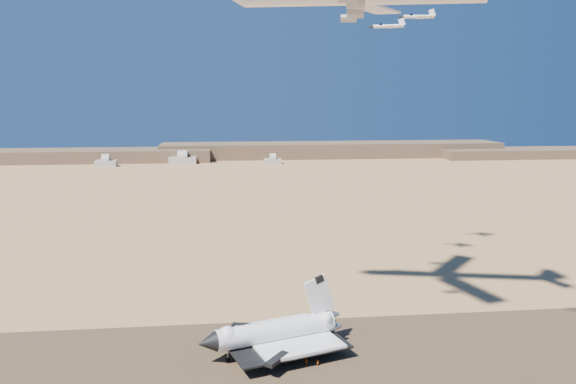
{
  "coord_description": "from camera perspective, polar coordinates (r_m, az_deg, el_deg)",
  "views": [
    {
      "loc": [
        -12.44,
        -147.31,
        71.19
      ],
      "look_at": [
        4.95,
        8.0,
        45.32
      ],
      "focal_mm": 35.0,
      "sensor_mm": 36.0,
      "label": 1
    }
  ],
  "objects": [
    {
      "name": "chase_jet_d",
      "position": [
        226.02,
        10.08,
        16.27
      ],
      "size": [
        14.11,
        8.31,
        3.62
      ],
      "rotation": [
        0.0,
        0.0,
        -0.35
      ],
      "color": "white"
    },
    {
      "name": "shuttle",
      "position": [
        163.88,
        -1.39,
        -14.17
      ],
      "size": [
        43.25,
        34.47,
        21.08
      ],
      "rotation": [
        0.0,
        0.0,
        0.31
      ],
      "color": "white",
      "rests_on": "runway"
    },
    {
      "name": "chase_jet_e",
      "position": [
        248.51,
        13.06,
        16.98
      ],
      "size": [
        15.75,
        8.78,
        3.94
      ],
      "rotation": [
        0.0,
        0.0,
        -0.15
      ],
      "color": "white"
    },
    {
      "name": "ground",
      "position": [
        164.08,
        -1.47,
        -16.32
      ],
      "size": [
        1200.0,
        1200.0,
        0.0
      ],
      "primitive_type": "plane",
      "color": "#B3834F",
      "rests_on": "ground"
    },
    {
      "name": "hangars",
      "position": [
        631.36,
        -11.05,
        3.19
      ],
      "size": [
        200.5,
        29.5,
        30.0
      ],
      "color": "#B7B4A2",
      "rests_on": "ground"
    },
    {
      "name": "runway",
      "position": [
        164.07,
        -1.47,
        -16.31
      ],
      "size": [
        600.0,
        50.0,
        0.06
      ],
      "primitive_type": "cube",
      "color": "#4A3825",
      "rests_on": "ground"
    },
    {
      "name": "crew_c",
      "position": [
        158.59,
        1.88,
        -16.87
      ],
      "size": [
        1.22,
        0.85,
        1.89
      ],
      "primitive_type": "imported",
      "rotation": [
        0.0,
        0.0,
        2.86
      ],
      "color": "#DE590D",
      "rests_on": "runway"
    },
    {
      "name": "crew_a",
      "position": [
        161.27,
        1.87,
        -16.44
      ],
      "size": [
        0.54,
        0.69,
        1.69
      ],
      "primitive_type": "imported",
      "rotation": [
        0.0,
        0.0,
        1.8
      ],
      "color": "#DE590D",
      "rests_on": "runway"
    },
    {
      "name": "ridgeline",
      "position": [
        682.05,
        0.19,
        4.05
      ],
      "size": [
        960.0,
        90.0,
        18.0
      ],
      "color": "brown",
      "rests_on": "ground"
    },
    {
      "name": "crew_b",
      "position": [
        158.56,
        3.07,
        -16.95
      ],
      "size": [
        0.49,
        0.8,
        1.59
      ],
      "primitive_type": "imported",
      "rotation": [
        0.0,
        0.0,
        1.62
      ],
      "color": "#DE590D",
      "rests_on": "runway"
    }
  ]
}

